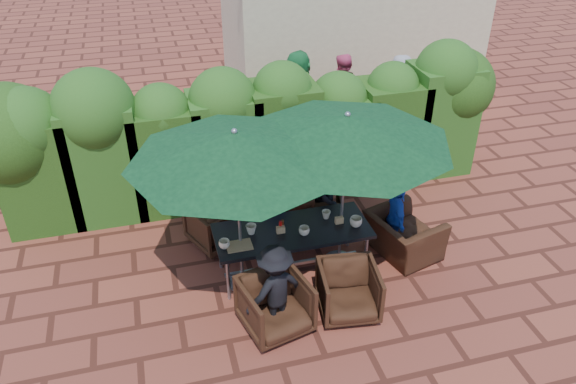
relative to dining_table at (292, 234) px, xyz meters
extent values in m
plane|color=brown|center=(-0.04, -0.02, -0.67)|extent=(80.00, 80.00, 0.00)
cube|color=black|center=(0.00, 0.00, 0.05)|extent=(2.21, 0.90, 0.05)
cube|color=gray|center=(0.00, 0.00, -0.55)|extent=(2.01, 0.05, 0.05)
cylinder|color=gray|center=(-1.00, -0.35, -0.32)|extent=(0.05, 0.05, 0.70)
cylinder|color=gray|center=(-1.00, 0.35, -0.32)|extent=(0.05, 0.05, 0.70)
cylinder|color=gray|center=(1.00, -0.35, -0.32)|extent=(0.05, 0.05, 0.70)
cylinder|color=gray|center=(1.00, 0.35, -0.32)|extent=(0.05, 0.05, 0.70)
cylinder|color=gray|center=(-0.76, -0.07, -0.66)|extent=(0.44, 0.44, 0.03)
cylinder|color=gray|center=(-0.76, -0.07, 0.53)|extent=(0.04, 0.04, 2.40)
cone|color=black|center=(-0.76, -0.07, 1.55)|extent=(2.80, 2.80, 0.38)
sphere|color=gray|center=(-0.76, -0.07, 1.75)|extent=(0.08, 0.08, 0.08)
cylinder|color=gray|center=(0.74, 0.03, -0.66)|extent=(0.44, 0.44, 0.03)
cylinder|color=gray|center=(0.74, 0.03, 0.53)|extent=(0.04, 0.04, 2.40)
cone|color=black|center=(0.74, 0.03, 1.55)|extent=(2.88, 2.88, 0.38)
sphere|color=gray|center=(0.74, 0.03, 1.75)|extent=(0.08, 0.08, 0.08)
imported|color=black|center=(-0.96, 0.99, -0.29)|extent=(0.98, 0.96, 0.78)
imported|color=black|center=(0.10, 1.02, -0.27)|extent=(0.89, 0.84, 0.82)
imported|color=black|center=(0.74, 0.95, -0.33)|extent=(0.79, 0.76, 0.69)
imported|color=black|center=(-0.51, -1.03, -0.26)|extent=(0.96, 0.92, 0.83)
imported|color=black|center=(0.50, -1.01, -0.28)|extent=(0.85, 0.81, 0.79)
imported|color=black|center=(1.75, -0.04, -0.23)|extent=(0.90, 1.15, 0.89)
imported|color=silver|center=(-0.80, 0.91, -0.06)|extent=(0.68, 0.52, 1.22)
imported|color=#2148B5|center=(0.01, 0.86, 0.03)|extent=(0.58, 0.51, 1.40)
imported|color=black|center=(0.86, 0.86, -0.03)|extent=(0.72, 0.60, 1.28)
imported|color=black|center=(-0.50, -1.00, -0.04)|extent=(0.89, 0.62, 1.27)
imported|color=#2148B5|center=(1.66, 0.10, -0.10)|extent=(0.43, 0.71, 1.14)
imported|color=#E24F82|center=(-0.38, 1.08, -0.30)|extent=(0.33, 0.30, 0.76)
imported|color=#884596|center=(0.53, 1.08, -0.28)|extent=(0.30, 0.25, 0.79)
imported|color=#227D3F|center=(1.31, 4.25, 0.26)|extent=(1.84, 1.39, 1.88)
imported|color=#E24F82|center=(2.30, 4.39, 0.16)|extent=(0.93, 0.83, 1.66)
imported|color=gray|center=(3.54, 4.14, 0.13)|extent=(1.10, 0.65, 1.61)
imported|color=beige|center=(-0.99, -0.16, 0.14)|extent=(0.15, 0.15, 0.12)
imported|color=beige|center=(-0.58, 0.06, 0.15)|extent=(0.15, 0.15, 0.14)
imported|color=beige|center=(0.13, -0.16, 0.14)|extent=(0.15, 0.15, 0.12)
imported|color=beige|center=(0.55, 0.14, 0.14)|extent=(0.13, 0.13, 0.12)
imported|color=beige|center=(0.90, -0.16, 0.15)|extent=(0.18, 0.18, 0.14)
cylinder|color=#B20C0A|center=(-0.17, 0.00, 0.16)|extent=(0.04, 0.04, 0.17)
cylinder|color=#4C230C|center=(-0.14, 0.02, 0.16)|extent=(0.04, 0.04, 0.17)
cube|color=#9E7A4C|center=(-0.80, -0.18, 0.08)|extent=(0.35, 0.25, 0.02)
cube|color=tan|center=(-0.18, -0.03, 0.13)|extent=(0.12, 0.06, 0.10)
cube|color=tan|center=(0.69, -0.03, 0.13)|extent=(0.12, 0.06, 0.10)
cube|color=#18350E|center=(-3.54, 2.28, 0.26)|extent=(1.15, 0.95, 1.87)
sphere|color=#18350E|center=(-3.54, 2.28, 1.10)|extent=(1.18, 1.18, 1.18)
cube|color=#18350E|center=(-2.54, 2.28, 0.33)|extent=(1.15, 0.95, 2.00)
sphere|color=#18350E|center=(-2.54, 2.28, 1.23)|extent=(1.30, 1.30, 1.30)
cube|color=#18350E|center=(-1.54, 2.28, 0.24)|extent=(1.15, 0.95, 1.82)
sphere|color=#18350E|center=(-1.54, 2.28, 1.05)|extent=(0.97, 0.97, 0.97)
cube|color=#18350E|center=(-0.54, 2.28, 0.28)|extent=(1.15, 0.95, 1.91)
sphere|color=#18350E|center=(-0.54, 2.28, 1.14)|extent=(1.12, 1.12, 1.12)
cube|color=#18350E|center=(0.46, 2.28, 0.32)|extent=(1.15, 0.95, 1.99)
sphere|color=#18350E|center=(0.46, 2.28, 1.22)|extent=(1.00, 1.00, 1.00)
cube|color=#18350E|center=(1.46, 2.28, 0.18)|extent=(1.15, 0.95, 1.70)
sphere|color=#18350E|center=(1.46, 2.28, 0.92)|extent=(1.02, 1.02, 1.02)
cube|color=#18350E|center=(2.46, 2.28, 0.24)|extent=(1.15, 0.95, 1.83)
sphere|color=#18350E|center=(2.46, 2.28, 1.06)|extent=(0.93, 0.93, 0.93)
cube|color=#18350E|center=(3.46, 2.28, 0.35)|extent=(1.15, 0.95, 2.04)
sphere|color=#18350E|center=(3.46, 2.28, 1.27)|extent=(1.12, 1.12, 1.12)
sphere|color=#18350E|center=(-3.84, 2.38, 0.93)|extent=(1.60, 1.60, 1.60)
sphere|color=#18350E|center=(3.76, 2.38, 0.93)|extent=(1.40, 1.40, 1.40)
cube|color=beige|center=(3.46, 6.98, 0.93)|extent=(6.00, 3.00, 3.20)
camera|label=1|loc=(-1.74, -6.17, 4.77)|focal=35.00mm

